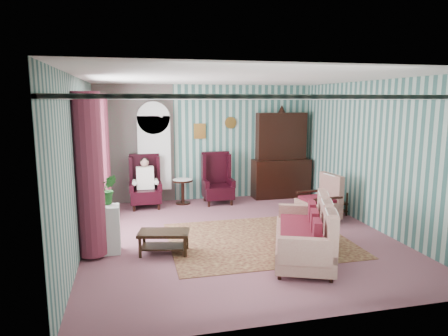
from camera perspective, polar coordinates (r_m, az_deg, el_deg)
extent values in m
plane|color=#824B58|center=(7.60, 2.01, -9.66)|extent=(6.00, 6.00, 0.00)
cube|color=#345F59|center=(10.15, -2.39, 3.63)|extent=(5.50, 0.02, 2.90)
cube|color=#345F59|center=(4.48, 12.27, -4.30)|extent=(5.50, 0.02, 2.90)
cube|color=#345F59|center=(7.05, -20.02, 0.39)|extent=(0.02, 6.00, 2.90)
cube|color=#345F59|center=(8.40, 20.50, 1.77)|extent=(0.02, 6.00, 2.90)
cube|color=white|center=(7.18, 2.15, 12.73)|extent=(5.50, 6.00, 0.02)
cube|color=#7F4054|center=(9.97, -12.61, 3.29)|extent=(1.90, 0.01, 2.90)
cube|color=silver|center=(7.17, 2.14, 9.94)|extent=(5.50, 6.00, 0.05)
cube|color=white|center=(7.62, -19.32, 1.85)|extent=(0.04, 1.50, 1.90)
cylinder|color=maroon|center=(6.60, -18.69, -1.01)|extent=(0.44, 0.44, 2.60)
cylinder|color=maroon|center=(8.67, -17.43, 1.50)|extent=(0.44, 0.44, 2.60)
cube|color=#A96A2D|center=(10.06, -3.49, 5.28)|extent=(0.30, 0.03, 0.38)
cube|color=white|center=(9.87, -9.92, 1.39)|extent=(0.80, 0.28, 2.24)
cube|color=black|center=(10.44, 8.21, 2.22)|extent=(1.50, 0.56, 2.36)
cube|color=black|center=(9.56, -11.19, -1.93)|extent=(0.76, 0.80, 1.25)
cube|color=black|center=(9.77, -0.88, -1.49)|extent=(0.76, 0.80, 1.25)
cylinder|color=black|center=(9.85, -5.91, -3.40)|extent=(0.50, 0.50, 0.60)
cube|color=black|center=(9.23, 15.52, -4.77)|extent=(0.45, 0.38, 0.54)
cube|color=silver|center=(6.97, -16.91, -8.44)|extent=(0.55, 0.35, 0.80)
cube|color=#541F1C|center=(7.41, 4.91, -10.16)|extent=(3.20, 2.60, 0.01)
cube|color=#C0B695|center=(6.58, 11.23, -8.74)|extent=(1.57, 2.13, 0.92)
cube|color=beige|center=(8.63, 13.35, -4.42)|extent=(0.89, 0.90, 0.91)
cube|color=black|center=(6.80, -8.57, -10.46)|extent=(0.90, 0.62, 0.38)
imported|color=#1E4E18|center=(6.71, -17.98, -3.60)|extent=(0.47, 0.42, 0.46)
imported|color=#1B5219|center=(6.92, -16.20, -2.96)|extent=(0.30, 0.26, 0.50)
imported|color=#295B1C|center=(6.82, -17.89, -3.86)|extent=(0.20, 0.20, 0.35)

